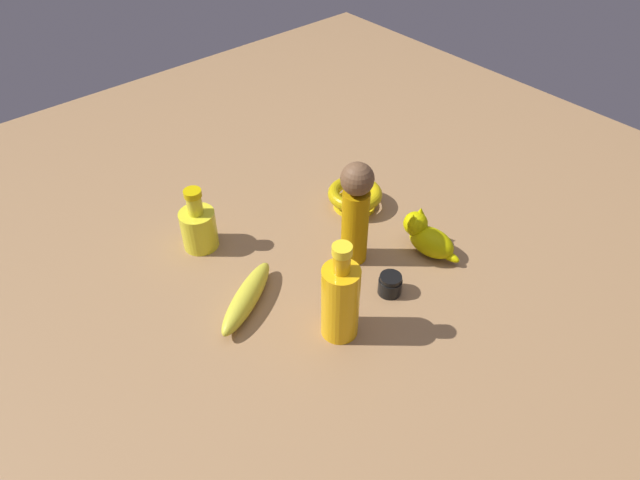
# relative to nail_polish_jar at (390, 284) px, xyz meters

# --- Properties ---
(ground) EXTENTS (2.00, 2.00, 0.00)m
(ground) POSITION_rel_nail_polish_jar_xyz_m (0.16, 0.04, -0.02)
(ground) COLOR #936D47
(nail_polish_jar) EXTENTS (0.05, 0.05, 0.04)m
(nail_polish_jar) POSITION_rel_nail_polish_jar_xyz_m (0.00, 0.00, 0.00)
(nail_polish_jar) COLOR black
(nail_polish_jar) RESTS_ON ground
(banana) EXTENTS (0.13, 0.19, 0.04)m
(banana) POSITION_rel_nail_polish_jar_xyz_m (0.15, 0.23, 0.00)
(banana) COLOR gold
(banana) RESTS_ON ground
(bottle_tall) EXTENTS (0.07, 0.07, 0.21)m
(bottle_tall) POSITION_rel_nail_polish_jar_xyz_m (-0.01, 0.14, 0.06)
(bottle_tall) COLOR #F1AE11
(bottle_tall) RESTS_ON ground
(person_figure_adult) EXTENTS (0.07, 0.07, 0.23)m
(person_figure_adult) POSITION_rel_nail_polish_jar_xyz_m (0.12, -0.02, 0.10)
(person_figure_adult) COLOR #B88105
(person_figure_adult) RESTS_ON ground
(bowl) EXTENTS (0.12, 0.12, 0.05)m
(bowl) POSITION_rel_nail_polish_jar_xyz_m (0.24, -0.14, 0.01)
(bowl) COLOR yellow
(bowl) RESTS_ON ground
(cat_figurine) EXTENTS (0.14, 0.07, 0.09)m
(cat_figurine) POSITION_rel_nail_polish_jar_xyz_m (0.03, -0.14, 0.02)
(cat_figurine) COLOR #BAB503
(cat_figurine) RESTS_ON ground
(bottle_short) EXTENTS (0.07, 0.07, 0.14)m
(bottle_short) POSITION_rel_nail_polish_jar_xyz_m (0.36, 0.20, 0.03)
(bottle_short) COLOR yellow
(bottle_short) RESTS_ON ground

